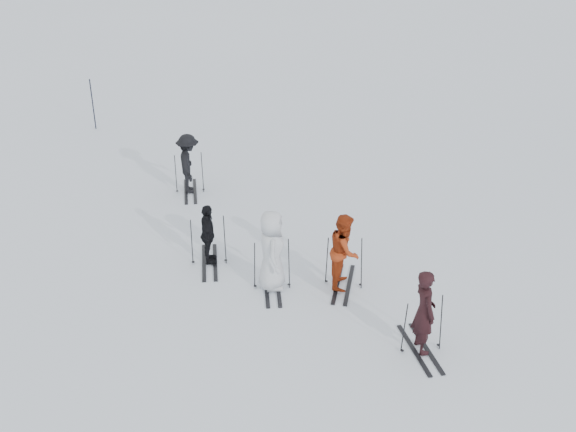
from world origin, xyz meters
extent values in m
plane|color=silver|center=(0.00, 0.00, 0.00)|extent=(120.00, 120.00, 0.00)
imported|color=black|center=(1.71, -3.43, 0.92)|extent=(0.44, 0.67, 1.84)
imported|color=#982F11|center=(0.90, -0.78, 0.90)|extent=(0.98, 1.07, 1.80)
imported|color=silver|center=(-0.73, -0.50, 0.96)|extent=(0.75, 1.02, 1.92)
imported|color=black|center=(-1.99, 0.90, 0.77)|extent=(0.48, 0.94, 1.53)
imported|color=black|center=(-2.00, 4.97, 0.87)|extent=(0.75, 1.19, 1.75)
cylinder|color=black|center=(-4.69, 10.87, 0.91)|extent=(0.05, 0.05, 1.81)
camera|label=1|loc=(-3.58, -14.16, 9.26)|focal=45.00mm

